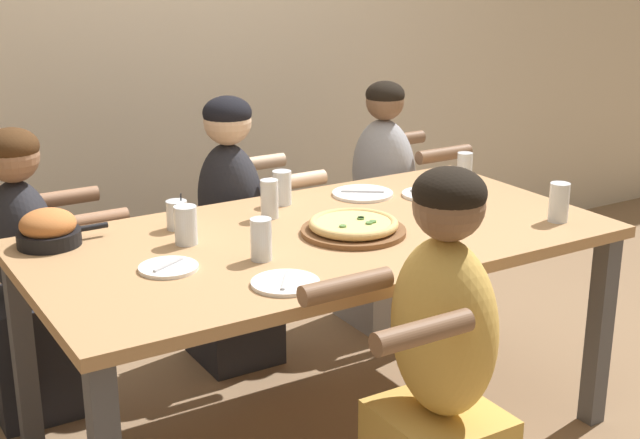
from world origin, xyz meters
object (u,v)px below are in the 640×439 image
object	(u,v)px
cocktail_glass_blue	(177,216)
drinking_glass_d	(465,165)
diner_far_left	(27,286)
pizza_board_main	(353,227)
diner_near_center	(439,388)
diner_far_center	(232,243)
skillet_bowl	(49,229)
empty_plate_b	(363,194)
diner_far_right	(383,217)
drinking_glass_a	(282,190)
drinking_glass_b	(269,201)
empty_plate_c	(285,283)
empty_plate_d	(428,194)
drinking_glass_c	(261,239)
drinking_glass_e	(186,227)
empty_plate_a	(168,268)
drinking_glass_f	(559,204)

from	to	relation	value
cocktail_glass_blue	drinking_glass_d	xyz separation A→B (m)	(1.30, 0.02, 0.01)
diner_far_left	pizza_board_main	bearing A→B (deg)	49.46
diner_near_center	diner_far_center	xyz separation A→B (m)	(0.07, 1.45, -0.02)
skillet_bowl	cocktail_glass_blue	xyz separation A→B (m)	(0.42, -0.06, -0.01)
empty_plate_b	diner_far_right	xyz separation A→B (m)	(0.40, 0.41, -0.27)
drinking_glass_a	drinking_glass_b	xyz separation A→B (m)	(-0.12, -0.12, 0.00)
empty_plate_c	diner_far_right	world-z (taller)	diner_far_right
empty_plate_d	diner_far_left	xyz separation A→B (m)	(-1.42, 0.55, -0.28)
cocktail_glass_blue	diner_far_right	bearing A→B (deg)	19.98
drinking_glass_b	empty_plate_c	bearing A→B (deg)	-114.27
diner_far_center	skillet_bowl	bearing A→B (deg)	-66.16
skillet_bowl	drinking_glass_b	distance (m)	0.76
drinking_glass_b	drinking_glass_c	bearing A→B (deg)	-121.66
skillet_bowl	pizza_board_main	bearing A→B (deg)	-24.79
empty_plate_c	drinking_glass_e	xyz separation A→B (m)	(-0.10, 0.48, 0.05)
skillet_bowl	drinking_glass_d	world-z (taller)	skillet_bowl
drinking_glass_a	drinking_glass_b	world-z (taller)	drinking_glass_b
drinking_glass_d	empty_plate_a	bearing A→B (deg)	-165.79
empty_plate_c	diner_far_center	size ratio (longest dim) A/B	0.18
pizza_board_main	empty_plate_b	bearing A→B (deg)	52.27
empty_plate_b	diner_near_center	bearing A→B (deg)	-112.84
empty_plate_b	drinking_glass_c	size ratio (longest dim) A/B	1.77
drinking_glass_b	diner_far_center	bearing A→B (deg)	80.97
drinking_glass_c	diner_near_center	distance (m)	0.72
pizza_board_main	cocktail_glass_blue	world-z (taller)	cocktail_glass_blue
pizza_board_main	empty_plate_a	size ratio (longest dim) A/B	1.97
cocktail_glass_blue	pizza_board_main	bearing A→B (deg)	-36.39
drinking_glass_a	diner_far_left	world-z (taller)	diner_far_left
pizza_board_main	drinking_glass_f	xyz separation A→B (m)	(0.70, -0.26, 0.04)
diner_near_center	diner_far_left	bearing A→B (deg)	28.03
empty_plate_b	drinking_glass_d	xyz separation A→B (m)	(0.52, 0.01, 0.05)
empty_plate_d	diner_far_right	world-z (taller)	diner_far_right
empty_plate_d	diner_far_center	bearing A→B (deg)	136.45
drinking_glass_f	diner_far_center	bearing A→B (deg)	126.59
empty_plate_b	diner_near_center	world-z (taller)	diner_near_center
diner_far_left	empty_plate_d	bearing A→B (deg)	68.76
diner_far_right	skillet_bowl	bearing A→B (deg)	-77.06
drinking_glass_d	drinking_glass_c	bearing A→B (deg)	-159.57
skillet_bowl	empty_plate_a	world-z (taller)	skillet_bowl
drinking_glass_a	drinking_glass_f	world-z (taller)	drinking_glass_f
cocktail_glass_blue	diner_near_center	bearing A→B (deg)	-71.57
pizza_board_main	drinking_glass_c	distance (m)	0.39
empty_plate_a	empty_plate_d	bearing A→B (deg)	10.95
diner_far_right	empty_plate_d	bearing A→B (deg)	-18.55
drinking_glass_f	diner_far_center	distance (m)	1.34
pizza_board_main	drinking_glass_e	xyz separation A→B (m)	(-0.52, 0.20, 0.03)
skillet_bowl	drinking_glass_e	bearing A→B (deg)	-29.70
diner_far_left	diner_far_center	bearing A→B (deg)	90.00
pizza_board_main	empty_plate_d	world-z (taller)	pizza_board_main
diner_near_center	drinking_glass_a	bearing A→B (deg)	-5.76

